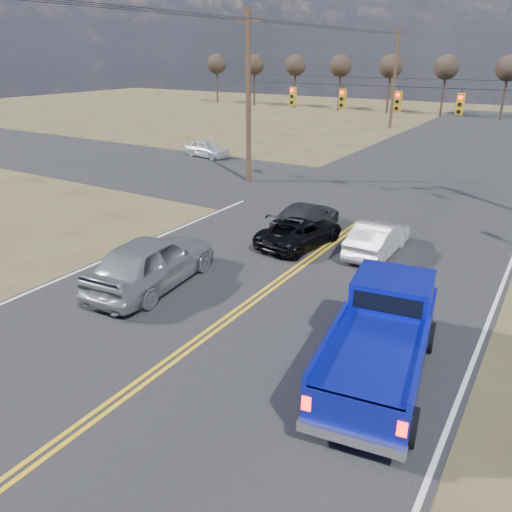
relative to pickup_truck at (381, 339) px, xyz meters
The scene contains 12 objects.
ground 5.55m from the pickup_truck, 152.85° to the right, with size 160.00×160.00×0.00m, color brown.
road_main 9.00m from the pickup_truck, 122.81° to the left, with size 14.00×120.00×0.02m, color #28282B.
road_cross 16.29m from the pickup_truck, 107.34° to the left, with size 120.00×12.00×0.02m, color #28282B.
signal_gantry 16.40m from the pickup_truck, 105.85° to the left, with size 19.60×4.83×10.00m.
utility_poles 15.86m from the pickup_truck, 108.46° to the left, with size 19.60×58.32×10.00m.
treeline 25.38m from the pickup_truck, 101.20° to the left, with size 87.00×117.80×7.40m.
pickup_truck is the anchor object (origin of this frame).
silver_suv 8.49m from the pickup_truck, behind, with size 2.19×5.44×1.85m, color gray.
black_suv 9.34m from the pickup_truck, 129.35° to the left, with size 2.00×4.33×1.20m, color black.
white_car_queue 8.46m from the pickup_truck, 109.57° to the left, with size 1.44×4.12×1.36m, color silver.
dgrey_car_queue 10.98m from the pickup_truck, 126.43° to the left, with size 1.90×4.67×1.36m, color #303135.
cross_car_west 29.24m from the pickup_truck, 135.64° to the left, with size 3.90×1.57×1.33m, color silver.
Camera 1 is at (7.82, -8.08, 7.59)m, focal length 35.00 mm.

